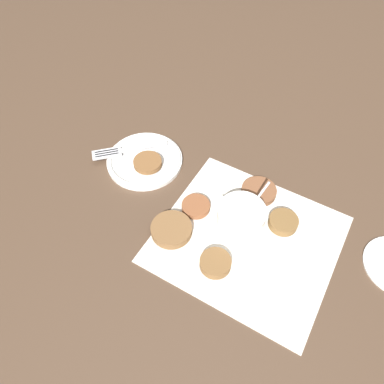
{
  "coord_description": "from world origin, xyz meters",
  "views": [
    {
      "loc": [
        -0.18,
        0.38,
        0.65
      ],
      "look_at": [
        0.14,
        0.02,
        0.02
      ],
      "focal_mm": 35.0,
      "sensor_mm": 36.0,
      "label": 1
    }
  ],
  "objects": [
    {
      "name": "napkin",
      "position": [
        -0.01,
        0.02,
        0.0
      ],
      "size": [
        0.4,
        0.38,
        0.0
      ],
      "color": "silver",
      "rests_on": "ground_plane"
    },
    {
      "name": "sauce_bowl",
      "position": [
        0.02,
        0.01,
        0.03
      ],
      "size": [
        0.1,
        0.11,
        0.1
      ],
      "color": "white",
      "rests_on": "napkin"
    },
    {
      "name": "serving_plate",
      "position": [
        0.29,
        0.01,
        0.01
      ],
      "size": [
        0.18,
        0.18,
        0.02
      ],
      "color": "white",
      "rests_on": "ground_plane"
    },
    {
      "name": "fritter_4",
      "position": [
        0.11,
        0.11,
        0.01
      ],
      "size": [
        0.08,
        0.08,
        0.02
      ],
      "color": "brown",
      "rests_on": "napkin"
    },
    {
      "name": "fritter_1",
      "position": [
        0.04,
        -0.09,
        0.01
      ],
      "size": [
        0.08,
        0.08,
        0.01
      ],
      "color": "brown",
      "rests_on": "napkin"
    },
    {
      "name": "fritter_3",
      "position": [
        -0.04,
        -0.05,
        0.01
      ],
      "size": [
        0.06,
        0.06,
        0.02
      ],
      "color": "brown",
      "rests_on": "napkin"
    },
    {
      "name": "fork",
      "position": [
        0.35,
        0.03,
        0.02
      ],
      "size": [
        0.12,
        0.16,
        0.0
      ],
      "color": "silver",
      "rests_on": "serving_plate"
    },
    {
      "name": "ground_plane",
      "position": [
        0.0,
        0.0,
        0.0
      ],
      "size": [
        4.0,
        4.0,
        0.0
      ],
      "primitive_type": "plane",
      "color": "#4C3828"
    },
    {
      "name": "fritter_on_plate",
      "position": [
        0.27,
        0.02,
        0.02
      ],
      "size": [
        0.06,
        0.06,
        0.01
      ],
      "color": "brown",
      "rests_on": "serving_plate"
    },
    {
      "name": "fritter_0",
      "position": [
        0.0,
        0.11,
        0.01
      ],
      "size": [
        0.06,
        0.06,
        0.02
      ],
      "color": "brown",
      "rests_on": "napkin"
    },
    {
      "name": "fritter_2",
      "position": [
        0.12,
        0.03,
        0.01
      ],
      "size": [
        0.06,
        0.06,
        0.01
      ],
      "color": "brown",
      "rests_on": "napkin"
    }
  ]
}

